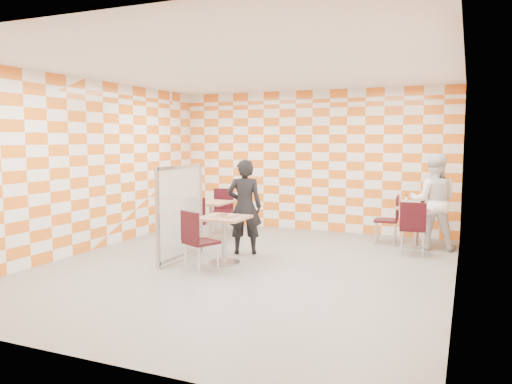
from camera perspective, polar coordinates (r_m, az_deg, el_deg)
room_shell at (r=8.01m, az=0.31°, el=2.75°), size 7.00×7.00×7.00m
main_table at (r=7.90m, az=-3.65°, el=-4.55°), size 0.70×0.70×0.75m
second_table at (r=9.56m, az=17.86°, el=-2.98°), size 0.70×0.70×0.75m
empty_table at (r=9.81m, az=-5.17°, el=-2.49°), size 0.70×0.70×0.75m
chair_main_front at (r=7.35m, az=-6.86°, el=-5.10°), size 0.56×0.57×0.92m
chair_second_front at (r=8.76m, az=17.50°, el=-3.54°), size 0.45×0.46×0.92m
chair_second_side at (r=9.62m, az=15.21°, el=-2.63°), size 0.46×0.45×0.92m
chair_empty_near at (r=9.10m, az=-7.03°, el=-2.95°), size 0.55×0.55×0.92m
chair_empty_far at (r=10.53m, az=-3.80°, el=-1.71°), size 0.53×0.54×0.92m
partition at (r=8.16m, az=-8.63°, el=-2.27°), size 0.08×1.38×1.55m
man_dark at (r=8.52m, az=-1.32°, el=-1.70°), size 0.70×0.58×1.63m
man_white at (r=9.43m, az=19.60°, el=-1.03°), size 0.89×0.73×1.71m
pizza_on_foil at (r=7.84m, az=-3.72°, el=-2.71°), size 0.40×0.40×0.04m
sport_bottle at (r=9.61m, az=16.80°, el=-0.92°), size 0.06×0.06×0.20m
soda_bottle at (r=9.58m, az=18.55°, el=-0.91°), size 0.07×0.07×0.23m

